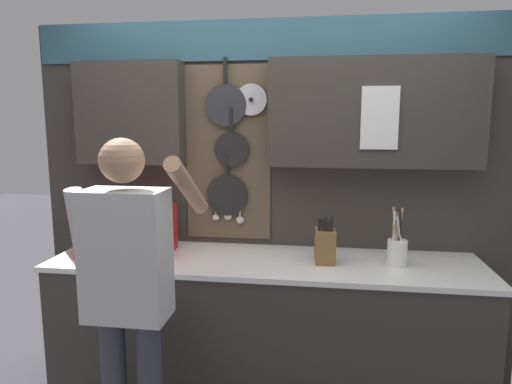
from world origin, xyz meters
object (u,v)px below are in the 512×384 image
object	(u,v)px
microwave	(127,231)
person	(128,282)
knife_block	(325,245)
utensil_crock	(397,250)

from	to	relation	value
microwave	person	xyz separation A→B (m)	(0.28, -0.62, -0.08)
knife_block	utensil_crock	world-z (taller)	utensil_crock
knife_block	microwave	bearing A→B (deg)	-179.97
microwave	knife_block	world-z (taller)	microwave
microwave	person	size ratio (longest dim) A/B	0.32
utensil_crock	person	size ratio (longest dim) A/B	0.20
utensil_crock	person	world-z (taller)	person
microwave	utensil_crock	bearing A→B (deg)	0.05
knife_block	utensil_crock	bearing A→B (deg)	0.12
knife_block	utensil_crock	xyz separation A→B (m)	(0.40, 0.00, -0.01)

